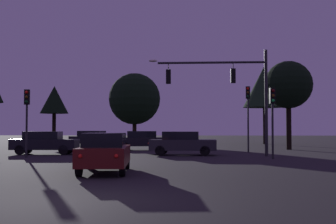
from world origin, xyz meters
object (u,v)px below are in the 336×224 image
Objects in this scene: car_crossing_left at (45,142)px; tree_behind_sign at (135,99)px; traffic_light_corner_right at (27,109)px; car_parked_lot at (93,138)px; traffic_light_median at (273,108)px; car_crossing_right at (183,143)px; car_far_lane at (143,140)px; traffic_light_corner_left at (248,106)px; tree_right_cluster at (54,100)px; traffic_signal_mast_arm at (230,84)px; tree_center_horizon at (288,85)px; tree_left_far at (264,87)px; car_nearside_lane at (105,152)px.

tree_behind_sign is (3.39, 21.30, 4.38)m from car_crossing_left.
traffic_light_corner_right reaches higher than car_parked_lot.
traffic_light_median is 0.49× the size of tree_behind_sign.
traffic_light_median is 6.44m from car_crossing_right.
car_crossing_right is at bearing -64.57° from car_far_lane.
car_crossing_left is (-13.90, -3.00, -2.56)m from traffic_light_corner_left.
tree_behind_sign is at bearing 80.95° from car_crossing_left.
tree_right_cluster is at bearing 105.40° from car_crossing_left.
traffic_signal_mast_arm reaches higher than traffic_light_median.
car_parked_lot is at bearing 131.77° from car_far_lane.
traffic_light_corner_left is 1.06× the size of car_far_lane.
car_far_lane is (-8.00, 3.48, -2.56)m from traffic_light_corner_left.
traffic_light_median is at bearing -47.67° from tree_right_cluster.
traffic_signal_mast_arm is at bearing -68.89° from tree_behind_sign.
tree_behind_sign reaches higher than car_crossing_left.
tree_center_horizon is at bearing 48.64° from traffic_light_corner_left.
traffic_light_median is at bearing -14.89° from car_crossing_left.
car_parked_lot is (-11.73, 14.04, -3.67)m from traffic_signal_mast_arm.
tree_left_far is (18.17, 24.09, 3.56)m from traffic_light_corner_right.
traffic_light_corner_right is at bearing 177.76° from traffic_light_median.
tree_left_far is at bearing 88.54° from tree_center_horizon.
car_crossing_right is 0.54× the size of tree_behind_sign.
car_far_lane is 0.62× the size of tree_center_horizon.
car_crossing_right is (-2.98, 0.99, -3.67)m from traffic_signal_mast_arm.
traffic_light_corner_left is 0.58× the size of tree_behind_sign.
tree_left_far reaches higher than tree_right_cluster.
car_crossing_right is 23.81m from tree_left_far.
tree_behind_sign is at bearing 27.45° from tree_right_cluster.
tree_left_far is (3.83, 24.65, 3.57)m from traffic_light_median.
traffic_signal_mast_arm is at bearing -104.99° from tree_left_far.
traffic_signal_mast_arm is at bearing -122.22° from tree_center_horizon.
tree_behind_sign reaches higher than car_far_lane.
tree_behind_sign is at bearing 99.58° from car_far_lane.
car_far_lane is 0.52× the size of tree_left_far.
car_crossing_right is (9.21, -0.50, 0.00)m from car_crossing_left.
traffic_light_median is at bearing -32.91° from car_crossing_right.
traffic_light_corner_left is at bearing 24.21° from traffic_light_corner_right.
traffic_light_corner_right is at bearing -171.74° from traffic_signal_mast_arm.
car_nearside_lane is at bearing -61.99° from car_crossing_left.
tree_behind_sign is 1.12× the size of tree_center_horizon.
tree_left_far is (12.27, 14.36, 5.63)m from car_far_lane.
car_far_lane is (5.89, 6.48, -0.00)m from car_crossing_left.
traffic_signal_mast_arm is 1.62× the size of car_parked_lot.
traffic_light_corner_right is 3.86m from car_crossing_left.
car_parked_lot is (0.46, 12.56, 0.00)m from car_crossing_left.
traffic_light_median is 0.46× the size of tree_left_far.
tree_center_horizon is at bearing 72.80° from traffic_light_median.
tree_center_horizon is at bearing 59.47° from car_nearside_lane.
tree_behind_sign reaches higher than car_parked_lot.
traffic_light_corner_left is 15.25m from traffic_light_corner_right.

